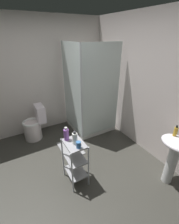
# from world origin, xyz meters

# --- Properties ---
(ground_plane) EXTENTS (4.20, 4.20, 0.02)m
(ground_plane) POSITION_xyz_m (0.00, 0.00, -0.01)
(ground_plane) COLOR #35342E
(wall_back) EXTENTS (4.20, 0.14, 2.50)m
(wall_back) POSITION_xyz_m (0.01, 1.85, 1.25)
(wall_back) COLOR silver
(wall_back) RESTS_ON ground_plane
(wall_left) EXTENTS (0.10, 4.20, 2.50)m
(wall_left) POSITION_xyz_m (-1.85, 0.00, 1.25)
(wall_left) COLOR silver
(wall_left) RESTS_ON ground_plane
(shower_stall) EXTENTS (0.92, 0.92, 2.00)m
(shower_stall) POSITION_xyz_m (-1.20, 1.18, 0.46)
(shower_stall) COLOR white
(shower_stall) RESTS_ON ground_plane
(pedestal_sink) EXTENTS (0.46, 0.37, 0.81)m
(pedestal_sink) POSITION_xyz_m (0.75, 1.52, 0.58)
(pedestal_sink) COLOR white
(pedestal_sink) RESTS_ON ground_plane
(toilet) EXTENTS (0.37, 0.49, 0.76)m
(toilet) POSITION_xyz_m (-1.48, -0.04, 0.31)
(toilet) COLOR white
(toilet) RESTS_ON ground_plane
(storage_cart) EXTENTS (0.38, 0.28, 0.74)m
(storage_cart) POSITION_xyz_m (0.02, 0.26, 0.44)
(storage_cart) COLOR silver
(storage_cart) RESTS_ON ground_plane
(hand_soap_bottle) EXTENTS (0.05, 0.05, 0.17)m
(hand_soap_bottle) POSITION_xyz_m (0.66, 1.55, 0.88)
(hand_soap_bottle) COLOR gold
(hand_soap_bottle) RESTS_ON pedestal_sink
(conditioner_bottle_purple) EXTENTS (0.07, 0.07, 0.21)m
(conditioner_bottle_purple) POSITION_xyz_m (-0.11, 0.20, 0.83)
(conditioner_bottle_purple) COLOR purple
(conditioner_bottle_purple) RESTS_ON storage_cart
(lotion_bottle_white) EXTENTS (0.07, 0.07, 0.20)m
(lotion_bottle_white) POSITION_xyz_m (0.04, 0.27, 0.83)
(lotion_bottle_white) COLOR white
(lotion_bottle_white) RESTS_ON storage_cart
(rinse_cup) EXTENTS (0.06, 0.06, 0.10)m
(rinse_cup) POSITION_xyz_m (0.14, 0.27, 0.79)
(rinse_cup) COLOR #3870B2
(rinse_cup) RESTS_ON storage_cart
(bath_mat) EXTENTS (0.60, 0.40, 0.02)m
(bath_mat) POSITION_xyz_m (-0.73, 0.48, 0.01)
(bath_mat) COLOR gray
(bath_mat) RESTS_ON ground_plane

